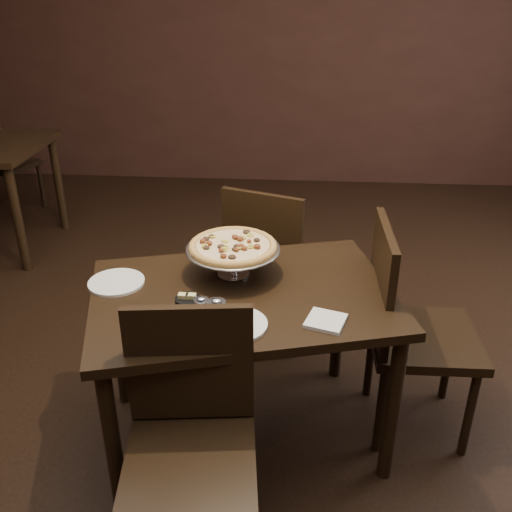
{
  "coord_description": "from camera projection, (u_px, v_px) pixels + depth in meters",
  "views": [
    {
      "loc": [
        0.28,
        -2.04,
        1.92
      ],
      "look_at": [
        0.13,
        -0.01,
        0.9
      ],
      "focal_mm": 40.0,
      "sensor_mm": 36.0,
      "label": 1
    }
  ],
  "objects": [
    {
      "name": "packet_caddy",
      "position": [
        188.0,
        304.0,
        2.16
      ],
      "size": [
        0.1,
        0.1,
        0.08
      ],
      "rotation": [
        0.0,
        0.0,
        -0.04
      ],
      "color": "black",
      "rests_on": "dining_table"
    },
    {
      "name": "plate_left",
      "position": [
        116.0,
        282.0,
        2.37
      ],
      "size": [
        0.23,
        0.23,
        0.01
      ],
      "primitive_type": "cylinder",
      "color": "white",
      "rests_on": "dining_table"
    },
    {
      "name": "napkin_stack",
      "position": [
        326.0,
        321.0,
        2.1
      ],
      "size": [
        0.17,
        0.17,
        0.01
      ],
      "primitive_type": "cube",
      "rotation": [
        0.0,
        0.0,
        -0.32
      ],
      "color": "white",
      "rests_on": "dining_table"
    },
    {
      "name": "pizza_stand",
      "position": [
        233.0,
        247.0,
        2.38
      ],
      "size": [
        0.4,
        0.4,
        0.16
      ],
      "color": "#B9B9C0",
      "rests_on": "dining_table"
    },
    {
      "name": "chair_far",
      "position": [
        271.0,
        260.0,
        3.08
      ],
      "size": [
        0.56,
        0.56,
        0.94
      ],
      "rotation": [
        0.0,
        0.0,
        2.79
      ],
      "color": "black",
      "rests_on": "ground"
    },
    {
      "name": "serving_spatula",
      "position": [
        253.0,
        261.0,
        2.26
      ],
      "size": [
        0.16,
        0.16,
        0.02
      ],
      "rotation": [
        0.0,
        0.0,
        -0.71
      ],
      "color": "#B9B9C0",
      "rests_on": "pizza_stand"
    },
    {
      "name": "plate_near",
      "position": [
        235.0,
        324.0,
        2.09
      ],
      "size": [
        0.24,
        0.24,
        0.01
      ],
      "primitive_type": "cylinder",
      "color": "white",
      "rests_on": "dining_table"
    },
    {
      "name": "dining_table",
      "position": [
        243.0,
        314.0,
        2.35
      ],
      "size": [
        1.37,
        1.09,
        0.75
      ],
      "rotation": [
        0.0,
        0.0,
        0.26
      ],
      "color": "black",
      "rests_on": "ground"
    },
    {
      "name": "chair_side",
      "position": [
        407.0,
        325.0,
        2.47
      ],
      "size": [
        0.47,
        0.47,
        1.0
      ],
      "rotation": [
        0.0,
        0.0,
        1.58
      ],
      "color": "black",
      "rests_on": "ground"
    },
    {
      "name": "bg_chair_far",
      "position": [
        0.0,
        160.0,
        4.81
      ],
      "size": [
        0.53,
        0.53,
        0.88
      ],
      "rotation": [
        0.0,
        0.0,
        2.78
      ],
      "color": "black",
      "rests_on": "ground"
    },
    {
      "name": "room",
      "position": [
        238.0,
        128.0,
        2.09
      ],
      "size": [
        6.04,
        7.04,
        2.84
      ],
      "color": "black",
      "rests_on": "ground"
    },
    {
      "name": "parmesan_shaker",
      "position": [
        217.0,
        313.0,
        2.06
      ],
      "size": [
        0.07,
        0.07,
        0.12
      ],
      "color": "beige",
      "rests_on": "dining_table"
    },
    {
      "name": "chair_near",
      "position": [
        191.0,
        433.0,
        1.94
      ],
      "size": [
        0.48,
        0.48,
        0.94
      ],
      "rotation": [
        0.0,
        0.0,
        0.11
      ],
      "color": "black",
      "rests_on": "ground"
    },
    {
      "name": "pepper_flake_shaker",
      "position": [
        202.0,
        309.0,
        2.1
      ],
      "size": [
        0.06,
        0.06,
        0.1
      ],
      "color": "maroon",
      "rests_on": "dining_table"
    }
  ]
}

